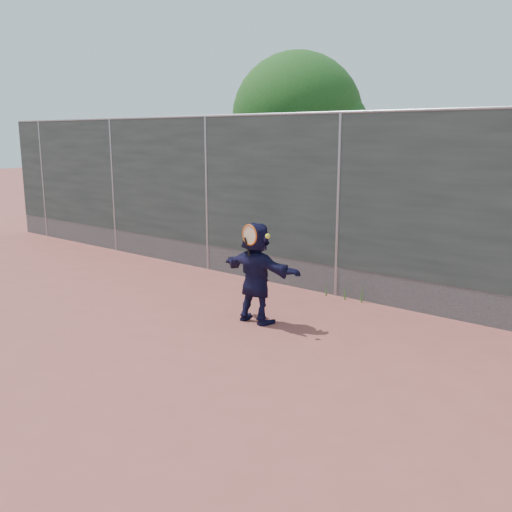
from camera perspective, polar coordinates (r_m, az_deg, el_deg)
The scene contains 6 objects.
ground at distance 7.15m, azimuth -7.23°, elevation -9.85°, with size 80.00×80.00×0.00m, color #9E4C42.
player at distance 8.12m, azimuth 0.00°, elevation -1.68°, with size 1.35×0.43×1.46m, color #141334.
fence at distance 9.43m, azimuth 8.24°, elevation 5.39°, with size 20.00×0.06×3.03m.
swing_action at distance 7.81m, azimuth -0.48°, elevation 1.99°, with size 0.50×0.13×0.51m.
tree_left at distance 13.49m, azimuth 4.80°, elevation 13.22°, with size 3.15×3.00×4.53m.
weed_clump at distance 9.46m, azimuth 9.13°, elevation -3.56°, with size 0.68×0.07×0.30m.
Camera 1 is at (4.88, -4.50, 2.66)m, focal length 40.00 mm.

